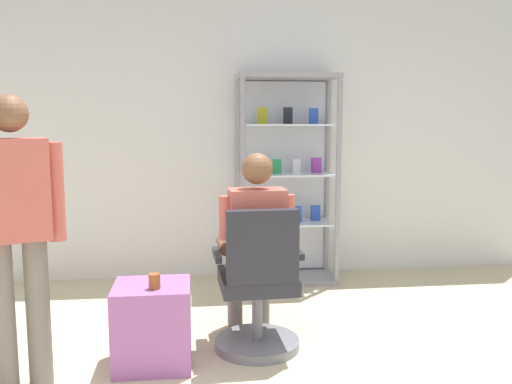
# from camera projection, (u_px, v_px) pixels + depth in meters

# --- Properties ---
(back_wall) EXTENTS (6.00, 0.10, 2.70)m
(back_wall) POSITION_uv_depth(u_px,v_px,m) (241.00, 135.00, 5.16)
(back_wall) COLOR silver
(back_wall) RESTS_ON ground
(display_cabinet_main) EXTENTS (0.90, 0.45, 1.90)m
(display_cabinet_main) POSITION_uv_depth(u_px,v_px,m) (286.00, 178.00, 5.03)
(display_cabinet_main) COLOR gray
(display_cabinet_main) RESTS_ON ground
(office_chair) EXTENTS (0.57, 0.56, 0.96)m
(office_chair) POSITION_uv_depth(u_px,v_px,m) (258.00, 293.00, 3.48)
(office_chair) COLOR slate
(office_chair) RESTS_ON ground
(seated_shopkeeper) EXTENTS (0.50, 0.57, 1.29)m
(seated_shopkeeper) POSITION_uv_depth(u_px,v_px,m) (255.00, 239.00, 3.60)
(seated_shopkeeper) COLOR slate
(seated_shopkeeper) RESTS_ON ground
(storage_crate) EXTENTS (0.46, 0.41, 0.51)m
(storage_crate) POSITION_uv_depth(u_px,v_px,m) (153.00, 325.00, 3.31)
(storage_crate) COLOR #9E599E
(storage_crate) RESTS_ON ground
(tea_glass) EXTENTS (0.07, 0.07, 0.09)m
(tea_glass) POSITION_uv_depth(u_px,v_px,m) (154.00, 281.00, 3.19)
(tea_glass) COLOR brown
(tea_glass) RESTS_ON storage_crate
(standing_customer) EXTENTS (0.50, 0.33, 1.63)m
(standing_customer) POSITION_uv_depth(u_px,v_px,m) (15.00, 225.00, 2.93)
(standing_customer) COLOR slate
(standing_customer) RESTS_ON ground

